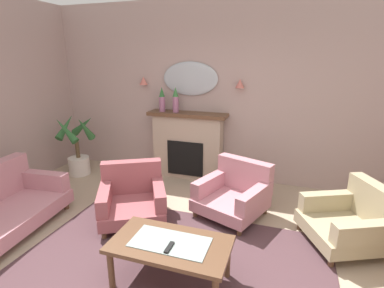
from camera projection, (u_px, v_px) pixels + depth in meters
The scene contains 14 objects.
wall_back at pixel (227, 93), 4.87m from camera, with size 7.26×0.10×2.96m, color #B29993.
patterned_rug at pixel (166, 275), 2.88m from camera, with size 3.20×2.40×0.01m, color #4C3338.
fireplace at pixel (188, 146), 5.12m from camera, with size 1.36×0.36×1.16m.
mantel_vase_left at pixel (162, 100), 5.00m from camera, with size 0.10×0.10×0.41m.
mantel_vase_right at pixel (176, 100), 4.92m from camera, with size 0.10×0.10×0.42m.
wall_mirror at pixel (190, 79), 4.92m from camera, with size 0.96×0.06×0.56m, color #B2BCC6.
wall_sconce_left at pixel (143, 81), 5.14m from camera, with size 0.14×0.14×0.14m, color #D17066.
wall_sconce_right at pixel (240, 83), 4.63m from camera, with size 0.14×0.14×0.14m, color #D17066.
coffee_table at pixel (170, 248), 2.69m from camera, with size 1.10×0.60×0.45m.
tv_remote at pixel (169, 248), 2.59m from camera, with size 0.04×0.16×0.02m, color black.
armchair_in_corner at pixel (353, 220), 3.30m from camera, with size 1.08×1.07×0.71m.
armchair_by_coffee_table at pixel (235, 192), 3.97m from camera, with size 1.04×1.05×0.71m.
armchair_near_fireplace at pixel (133, 196), 3.85m from camera, with size 1.10×1.10×0.71m.
potted_plant_corner_palm at pixel (77, 148), 5.24m from camera, with size 0.57×0.58×1.12m.
Camera 1 is at (1.00, -1.98, 2.07)m, focal length 27.43 mm.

